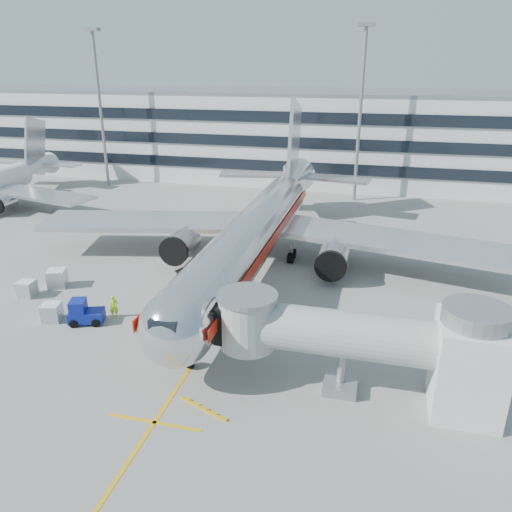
% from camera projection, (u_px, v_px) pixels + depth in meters
% --- Properties ---
extents(ground, '(180.00, 180.00, 0.00)m').
position_uv_depth(ground, '(225.00, 316.00, 42.57)').
color(ground, gray).
rests_on(ground, ground).
extents(lead_in_line, '(0.25, 70.00, 0.01)m').
position_uv_depth(lead_in_line, '(254.00, 271.00, 51.61)').
color(lead_in_line, '#E3A50B').
rests_on(lead_in_line, ground).
extents(stop_bar, '(6.00, 0.25, 0.01)m').
position_uv_depth(stop_bar, '(154.00, 422.00, 29.92)').
color(stop_bar, '#E3A50B').
rests_on(stop_bar, ground).
extents(main_jet, '(50.95, 48.70, 16.06)m').
position_uv_depth(main_jet, '(258.00, 228.00, 51.64)').
color(main_jet, silver).
rests_on(main_jet, ground).
extents(jet_bridge, '(17.80, 4.50, 7.00)m').
position_uv_depth(jet_bridge, '(371.00, 342.00, 31.14)').
color(jet_bridge, silver).
rests_on(jet_bridge, ground).
extents(terminal, '(150.00, 24.25, 15.60)m').
position_uv_depth(terminal, '(319.00, 135.00, 92.12)').
color(terminal, silver).
rests_on(terminal, ground).
extents(light_mast_west, '(2.40, 1.20, 25.45)m').
position_uv_depth(light_mast_west, '(99.00, 97.00, 83.21)').
color(light_mast_west, gray).
rests_on(light_mast_west, ground).
extents(light_mast_centre, '(2.40, 1.20, 25.45)m').
position_uv_depth(light_mast_centre, '(361.00, 102.00, 73.32)').
color(light_mast_centre, gray).
rests_on(light_mast_centre, ground).
extents(belt_loader, '(4.39, 2.80, 2.06)m').
position_uv_depth(belt_loader, '(192.00, 287.00, 46.65)').
color(belt_loader, '#D7A209').
rests_on(belt_loader, ground).
extents(baggage_tug, '(3.15, 2.49, 2.09)m').
position_uv_depth(baggage_tug, '(84.00, 313.00, 41.10)').
color(baggage_tug, navy).
rests_on(baggage_tug, ground).
extents(cargo_container_left, '(2.08, 2.08, 1.73)m').
position_uv_depth(cargo_container_left, '(57.00, 278.00, 47.84)').
color(cargo_container_left, '#B3B5BA').
rests_on(cargo_container_left, ground).
extents(cargo_container_right, '(1.49, 1.49, 1.49)m').
position_uv_depth(cargo_container_right, '(27.00, 289.00, 45.92)').
color(cargo_container_right, '#B3B5BA').
rests_on(cargo_container_right, ground).
extents(cargo_container_front, '(1.76, 1.76, 1.53)m').
position_uv_depth(cargo_container_front, '(52.00, 312.00, 41.52)').
color(cargo_container_front, '#B3B5BA').
rests_on(cargo_container_front, ground).
extents(ramp_worker, '(0.86, 0.78, 1.97)m').
position_uv_depth(ramp_worker, '(114.00, 307.00, 41.99)').
color(ramp_worker, '#A9D916').
rests_on(ramp_worker, ground).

